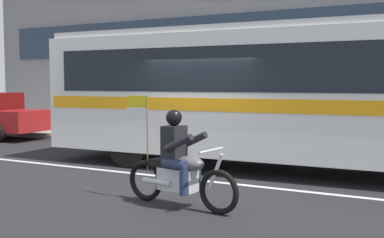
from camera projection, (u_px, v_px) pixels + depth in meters
name	position (u px, v px, depth m)	size (l,w,h in m)	color
ground_plane	(200.00, 174.00, 10.18)	(60.00, 60.00, 0.00)	black
sidewalk_curb	(271.00, 144.00, 14.70)	(28.00, 3.80, 0.15)	gray
lane_center_stripe	(187.00, 179.00, 9.65)	(26.60, 0.14, 0.01)	silver
transit_bus	(295.00, 88.00, 10.29)	(11.78, 2.95, 3.22)	white
motorcycle_with_rider	(179.00, 166.00, 7.45)	(2.18, 0.68, 1.78)	black
fire_hydrant	(315.00, 137.00, 12.81)	(0.22, 0.30, 0.75)	gold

